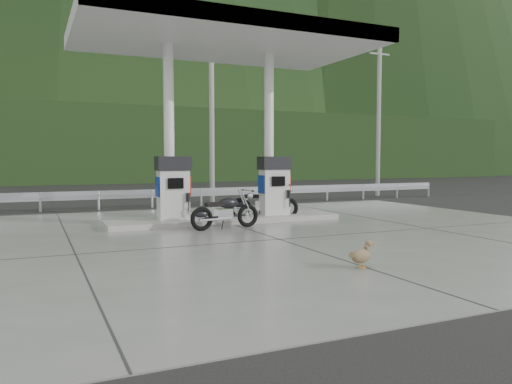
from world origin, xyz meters
name	(u,v)px	position (x,y,z in m)	size (l,w,h in m)	color
ground	(261,234)	(0.00, 0.00, 0.00)	(160.00, 160.00, 0.00)	black
forecourt_apron	(261,234)	(0.00, 0.00, 0.01)	(18.00, 14.00, 0.02)	slate
pump_island	(226,220)	(0.00, 2.50, 0.10)	(7.00, 1.40, 0.15)	gray
gas_pump_left	(173,188)	(-1.60, 2.50, 1.07)	(0.95, 0.55, 1.80)	silver
gas_pump_right	(274,186)	(1.60, 2.50, 1.07)	(0.95, 0.55, 1.80)	silver
canopy_column_left	(169,132)	(-1.60, 2.90, 2.67)	(0.30, 0.30, 5.00)	white
canopy_column_right	(269,134)	(1.60, 2.90, 2.67)	(0.30, 0.30, 5.00)	white
canopy_roof	(225,39)	(0.00, 2.50, 5.37)	(8.50, 5.00, 0.40)	silver
guardrail	(177,189)	(0.00, 8.00, 0.71)	(26.00, 0.16, 1.42)	#A9ACB1
road	(157,200)	(0.00, 11.50, 0.00)	(60.00, 7.00, 0.01)	black
utility_pole_b	(212,111)	(2.00, 9.50, 4.00)	(0.22, 0.22, 8.00)	gray
utility_pole_c	(379,118)	(11.00, 9.50, 4.00)	(0.22, 0.22, 8.00)	gray
tree_band	(103,145)	(0.00, 30.00, 3.00)	(80.00, 6.00, 6.00)	black
forested_hills	(75,173)	(0.00, 60.00, 0.00)	(100.00, 40.00, 140.00)	black
motorcycle_left	(264,204)	(1.37, 2.76, 0.50)	(2.02, 0.64, 0.96)	black
motorcycle_right	(225,212)	(-0.52, 1.18, 0.47)	(1.90, 0.60, 0.90)	black
duck	(361,257)	(-0.10, -4.31, 0.22)	(0.55, 0.15, 0.40)	brown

